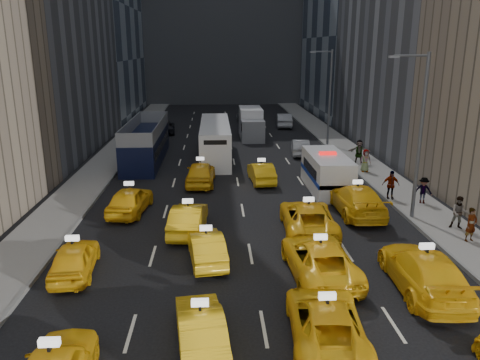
# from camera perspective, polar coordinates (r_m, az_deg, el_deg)

# --- Properties ---
(sidewalk_west) EXTENTS (3.00, 90.00, 0.15)m
(sidewalk_west) POSITION_cam_1_polar(r_m,az_deg,el_deg) (39.00, -16.29, 1.72)
(sidewalk_west) COLOR gray
(sidewalk_west) RESTS_ON ground
(sidewalk_east) EXTENTS (3.00, 90.00, 0.15)m
(sidewalk_east) POSITION_cam_1_polar(r_m,az_deg,el_deg) (39.84, 14.60, 2.14)
(sidewalk_east) COLOR gray
(sidewalk_east) RESTS_ON ground
(curb_west) EXTENTS (0.15, 90.00, 0.18)m
(curb_west) POSITION_cam_1_polar(r_m,az_deg,el_deg) (38.69, -14.20, 1.78)
(curb_west) COLOR slate
(curb_west) RESTS_ON ground
(curb_east) EXTENTS (0.15, 90.00, 0.18)m
(curb_east) POSITION_cam_1_polar(r_m,az_deg,el_deg) (39.42, 12.59, 2.15)
(curb_east) COLOR slate
(curb_east) RESTS_ON ground
(streetlight_near) EXTENTS (2.15, 0.22, 9.00)m
(streetlight_near) POSITION_cam_1_polar(r_m,az_deg,el_deg) (26.51, 20.94, 5.52)
(streetlight_near) COLOR #595B60
(streetlight_near) RESTS_ON ground
(streetlight_far) EXTENTS (2.15, 0.22, 9.00)m
(streetlight_far) POSITION_cam_1_polar(r_m,az_deg,el_deg) (45.35, 10.76, 10.22)
(streetlight_far) COLOR #595B60
(streetlight_far) RESTS_ON ground
(taxi_5) EXTENTS (1.92, 4.24, 1.35)m
(taxi_5) POSITION_cam_1_polar(r_m,az_deg,el_deg) (15.57, -4.82, -17.50)
(taxi_5) COLOR yellow
(taxi_5) RESTS_ON ground
(taxi_6) EXTENTS (2.73, 5.21, 1.40)m
(taxi_6) POSITION_cam_1_polar(r_m,az_deg,el_deg) (16.00, 10.42, -16.60)
(taxi_6) COLOR yellow
(taxi_6) RESTS_ON ground
(taxi_8) EXTENTS (1.99, 4.21, 1.39)m
(taxi_8) POSITION_cam_1_polar(r_m,az_deg,el_deg) (21.04, -19.54, -9.00)
(taxi_8) COLOR yellow
(taxi_8) RESTS_ON ground
(taxi_9) EXTENTS (1.97, 4.24, 1.35)m
(taxi_9) POSITION_cam_1_polar(r_m,az_deg,el_deg) (21.05, -4.13, -8.11)
(taxi_9) COLOR yellow
(taxi_9) RESTS_ON ground
(taxi_10) EXTENTS (2.72, 5.54, 1.52)m
(taxi_10) POSITION_cam_1_polar(r_m,az_deg,el_deg) (19.95, 9.66, -9.45)
(taxi_10) COLOR yellow
(taxi_10) RESTS_ON ground
(taxi_11) EXTENTS (2.58, 5.78, 1.65)m
(taxi_11) POSITION_cam_1_polar(r_m,az_deg,el_deg) (19.90, 21.52, -10.27)
(taxi_11) COLOR yellow
(taxi_11) RESTS_ON ground
(taxi_12) EXTENTS (2.39, 4.72, 1.54)m
(taxi_12) POSITION_cam_1_polar(r_m,az_deg,el_deg) (27.55, -13.26, -2.39)
(taxi_12) COLOR yellow
(taxi_12) RESTS_ON ground
(taxi_13) EXTENTS (1.98, 4.58, 1.47)m
(taxi_13) POSITION_cam_1_polar(r_m,az_deg,el_deg) (24.23, -6.33, -4.71)
(taxi_13) COLOR yellow
(taxi_13) RESTS_ON ground
(taxi_14) EXTENTS (2.86, 5.70, 1.55)m
(taxi_14) POSITION_cam_1_polar(r_m,az_deg,el_deg) (24.34, 8.29, -4.58)
(taxi_14) COLOR yellow
(taxi_14) RESTS_ON ground
(taxi_15) EXTENTS (2.34, 5.75, 1.67)m
(taxi_15) POSITION_cam_1_polar(r_m,az_deg,el_deg) (27.51, 14.02, -2.33)
(taxi_15) COLOR yellow
(taxi_15) RESTS_ON ground
(taxi_16) EXTENTS (2.10, 4.83, 1.62)m
(taxi_16) POSITION_cam_1_polar(r_m,az_deg,el_deg) (32.45, -4.83, 0.84)
(taxi_16) COLOR yellow
(taxi_16) RESTS_ON ground
(taxi_17) EXTENTS (1.78, 4.33, 1.39)m
(taxi_17) POSITION_cam_1_polar(r_m,az_deg,el_deg) (32.97, 2.62, 0.92)
(taxi_17) COLOR yellow
(taxi_17) RESTS_ON ground
(nypd_van) EXTENTS (2.87, 6.23, 2.60)m
(nypd_van) POSITION_cam_1_polar(r_m,az_deg,el_deg) (31.55, 10.52, 0.88)
(nypd_van) COLOR silver
(nypd_van) RESTS_ON ground
(double_decker) EXTENTS (3.33, 11.62, 3.34)m
(double_decker) POSITION_cam_1_polar(r_m,az_deg,el_deg) (39.67, -11.37, 4.62)
(double_decker) COLOR black
(double_decker) RESTS_ON ground
(city_bus) EXTENTS (2.50, 11.66, 3.01)m
(city_bus) POSITION_cam_1_polar(r_m,az_deg,el_deg) (40.29, -3.05, 4.84)
(city_bus) COLOR silver
(city_bus) RESTS_ON ground
(box_truck) EXTENTS (2.89, 6.83, 3.04)m
(box_truck) POSITION_cam_1_polar(r_m,az_deg,el_deg) (49.19, 1.36, 6.89)
(box_truck) COLOR silver
(box_truck) RESTS_ON ground
(misc_car_0) EXTENTS (1.93, 4.28, 1.36)m
(misc_car_0) POSITION_cam_1_polar(r_m,az_deg,el_deg) (41.80, 7.37, 4.01)
(misc_car_0) COLOR #9D9FA5
(misc_car_0) RESTS_ON ground
(misc_car_1) EXTENTS (2.66, 5.07, 1.36)m
(misc_car_1) POSITION_cam_1_polar(r_m,az_deg,el_deg) (52.64, -9.23, 6.40)
(misc_car_1) COLOR black
(misc_car_1) RESTS_ON ground
(misc_car_2) EXTENTS (2.44, 5.14, 1.45)m
(misc_car_2) POSITION_cam_1_polar(r_m,az_deg,el_deg) (59.85, 0.71, 7.78)
(misc_car_2) COLOR slate
(misc_car_2) RESTS_ON ground
(misc_car_3) EXTENTS (2.13, 4.82, 1.62)m
(misc_car_3) POSITION_cam_1_polar(r_m,az_deg,el_deg) (57.01, -3.86, 7.42)
(misc_car_3) COLOR black
(misc_car_3) RESTS_ON ground
(misc_car_4) EXTENTS (2.13, 5.03, 1.61)m
(misc_car_4) POSITION_cam_1_polar(r_m,az_deg,el_deg) (56.35, 5.38, 7.28)
(misc_car_4) COLOR #9C9DA3
(misc_car_4) RESTS_ON ground
(pedestrian_0) EXTENTS (0.70, 0.56, 1.68)m
(pedestrian_0) POSITION_cam_1_polar(r_m,az_deg,el_deg) (25.20, 26.35, -4.90)
(pedestrian_0) COLOR gray
(pedestrian_0) RESTS_ON sidewalk_east
(pedestrian_1) EXTENTS (0.95, 0.75, 1.73)m
(pedestrian_1) POSITION_cam_1_polar(r_m,az_deg,el_deg) (26.62, 25.17, -3.63)
(pedestrian_1) COLOR gray
(pedestrian_1) RESTS_ON sidewalk_east
(pedestrian_2) EXTENTS (1.11, 0.68, 1.60)m
(pedestrian_2) POSITION_cam_1_polar(r_m,az_deg,el_deg) (30.07, 21.45, -1.19)
(pedestrian_2) COLOR gray
(pedestrian_2) RESTS_ON sidewalk_east
(pedestrian_3) EXTENTS (1.08, 0.55, 1.79)m
(pedestrian_3) POSITION_cam_1_polar(r_m,az_deg,el_deg) (30.24, 17.89, -0.56)
(pedestrian_3) COLOR gray
(pedestrian_3) RESTS_ON sidewalk_east
(pedestrian_4) EXTENTS (0.85, 0.48, 1.72)m
(pedestrian_4) POSITION_cam_1_polar(r_m,az_deg,el_deg) (36.34, 15.04, 2.31)
(pedestrian_4) COLOR gray
(pedestrian_4) RESTS_ON sidewalk_east
(pedestrian_5) EXTENTS (1.81, 0.86, 1.88)m
(pedestrian_5) POSITION_cam_1_polar(r_m,az_deg,el_deg) (39.00, 14.31, 3.39)
(pedestrian_5) COLOR gray
(pedestrian_5) RESTS_ON sidewalk_east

